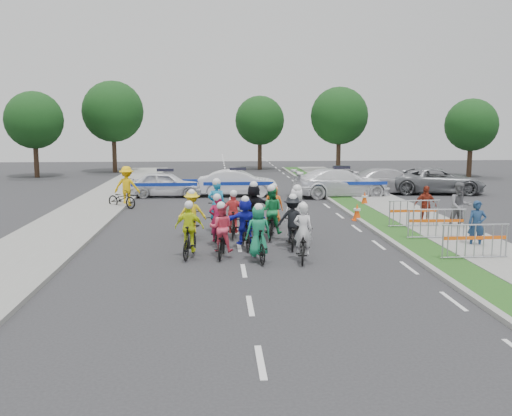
{
  "coord_description": "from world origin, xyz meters",
  "views": [
    {
      "loc": [
        -0.7,
        -15.08,
        3.99
      ],
      "look_at": [
        0.62,
        4.21,
        1.1
      ],
      "focal_mm": 40.0,
      "sensor_mm": 36.0,
      "label": 1
    }
  ],
  "objects": [
    {
      "name": "rider_12",
      "position": [
        -0.72,
        5.62,
        0.66
      ],
      "size": [
        0.79,
        2.01,
        2.01
      ],
      "rotation": [
        0.0,
        0.0,
        3.09
      ],
      "color": "black",
      "rests_on": "ground"
    },
    {
      "name": "barrier_2",
      "position": [
        6.7,
        5.67,
        0.56
      ],
      "size": [
        2.02,
        0.6,
        1.12
      ],
      "primitive_type": null,
      "rotation": [
        0.0,
        0.0,
        0.05
      ],
      "color": "#A5A8AD",
      "rests_on": "ground"
    },
    {
      "name": "rider_13",
      "position": [
        1.45,
        6.4,
        0.68
      ],
      "size": [
        0.78,
        1.69,
        1.73
      ],
      "rotation": [
        0.0,
        0.0,
        3.01
      ],
      "color": "black",
      "rests_on": "ground"
    },
    {
      "name": "sidewalk_left",
      "position": [
        -6.5,
        5.0,
        0.07
      ],
      "size": [
        3.0,
        60.0,
        0.13
      ],
      "primitive_type": "cube",
      "color": "gray",
      "rests_on": "ground"
    },
    {
      "name": "cone_0",
      "position": [
        5.06,
        7.83,
        0.34
      ],
      "size": [
        0.4,
        0.4,
        0.7
      ],
      "color": "#F24C0C",
      "rests_on": "ground"
    },
    {
      "name": "spectator_0",
      "position": [
        7.57,
        2.3,
        0.77
      ],
      "size": [
        0.65,
        0.51,
        1.55
      ],
      "primitive_type": "imported",
      "rotation": [
        0.0,
        0.0,
        -0.28
      ],
      "color": "navy",
      "rests_on": "ground"
    },
    {
      "name": "police_car_0",
      "position": [
        -3.5,
        16.06,
        0.7
      ],
      "size": [
        4.15,
        1.79,
        1.39
      ],
      "primitive_type": "imported",
      "rotation": [
        0.0,
        0.0,
        1.53
      ],
      "color": "white",
      "rests_on": "ground"
    },
    {
      "name": "rider_5",
      "position": [
        0.18,
        2.71,
        0.73
      ],
      "size": [
        1.42,
        1.69,
        1.73
      ],
      "rotation": [
        0.0,
        0.0,
        3.27
      ],
      "color": "black",
      "rests_on": "ground"
    },
    {
      "name": "barrier_1",
      "position": [
        6.7,
        3.45,
        0.56
      ],
      "size": [
        2.02,
        0.57,
        1.12
      ],
      "primitive_type": null,
      "rotation": [
        0.0,
        0.0,
        -0.04
      ],
      "color": "#A5A8AD",
      "rests_on": "ground"
    },
    {
      "name": "tree_0",
      "position": [
        -14.0,
        28.0,
        4.19
      ],
      "size": [
        4.2,
        4.2,
        6.3
      ],
      "color": "#382619",
      "rests_on": "ground"
    },
    {
      "name": "parked_bike",
      "position": [
        -5.21,
        11.99,
        0.44
      ],
      "size": [
        1.72,
        1.45,
        0.89
      ],
      "primitive_type": "imported",
      "rotation": [
        0.0,
        0.0,
        0.96
      ],
      "color": "black",
      "rests_on": "ground"
    },
    {
      "name": "tree_2",
      "position": [
        18.0,
        26.0,
        3.83
      ],
      "size": [
        3.85,
        3.85,
        5.77
      ],
      "color": "#382619",
      "rests_on": "ground"
    },
    {
      "name": "barrier_0",
      "position": [
        6.7,
        0.54,
        0.56
      ],
      "size": [
        2.01,
        0.53,
        1.12
      ],
      "primitive_type": null,
      "rotation": [
        0.0,
        0.0,
        0.02
      ],
      "color": "#A5A8AD",
      "rests_on": "ground"
    },
    {
      "name": "rider_3",
      "position": [
        -1.54,
        1.67,
        0.67
      ],
      "size": [
        0.92,
        1.71,
        1.74
      ],
      "rotation": [
        0.0,
        0.0,
        2.96
      ],
      "color": "black",
      "rests_on": "ground"
    },
    {
      "name": "rider_2",
      "position": [
        -0.59,
        1.69,
        0.64
      ],
      "size": [
        0.76,
        1.71,
        1.69
      ],
      "rotation": [
        0.0,
        0.0,
        3.04
      ],
      "color": "black",
      "rests_on": "ground"
    },
    {
      "name": "rider_6",
      "position": [
        -0.71,
        3.2,
        0.58
      ],
      "size": [
        0.88,
        1.79,
        1.75
      ],
      "rotation": [
        0.0,
        0.0,
        3.31
      ],
      "color": "black",
      "rests_on": "ground"
    },
    {
      "name": "tree_3",
      "position": [
        -9.0,
        32.0,
        4.89
      ],
      "size": [
        4.9,
        4.9,
        7.35
      ],
      "color": "#382619",
      "rests_on": "ground"
    },
    {
      "name": "civilian_sedan",
      "position": [
        9.16,
        16.66,
        0.72
      ],
      "size": [
        5.07,
        2.36,
        1.43
      ],
      "primitive_type": "imported",
      "rotation": [
        0.0,
        0.0,
        1.64
      ],
      "color": "#B0AFB4",
      "rests_on": "ground"
    },
    {
      "name": "curb_right",
      "position": [
        5.1,
        5.0,
        0.06
      ],
      "size": [
        0.2,
        60.0,
        0.12
      ],
      "primitive_type": "cube",
      "color": "gray",
      "rests_on": "ground"
    },
    {
      "name": "spectator_1",
      "position": [
        8.4,
        5.5,
        0.9
      ],
      "size": [
        0.91,
        0.73,
        1.81
      ],
      "primitive_type": "imported",
      "rotation": [
        0.0,
        0.0,
        -0.05
      ],
      "color": "slate",
      "rests_on": "ground"
    },
    {
      "name": "spectator_2",
      "position": [
        7.44,
        6.52,
        0.78
      ],
      "size": [
        0.93,
        0.42,
        1.56
      ],
      "primitive_type": "imported",
      "rotation": [
        0.0,
        0.0,
        0.04
      ],
      "color": "maroon",
      "rests_on": "ground"
    },
    {
      "name": "marshal_hiviz",
      "position": [
        -5.07,
        12.74,
        0.96
      ],
      "size": [
        1.32,
        0.86,
        1.92
      ],
      "primitive_type": "imported",
      "rotation": [
        0.0,
        0.0,
        3.02
      ],
      "color": "yellow",
      "rests_on": "ground"
    },
    {
      "name": "rider_10",
      "position": [
        -1.58,
        4.56,
        0.68
      ],
      "size": [
        0.98,
        1.73,
        1.74
      ],
      "rotation": [
        0.0,
        0.0,
        3.18
      ],
      "color": "black",
      "rests_on": "ground"
    },
    {
      "name": "rider_4",
      "position": [
        1.69,
        2.75,
        0.69
      ],
      "size": [
        1.05,
        1.81,
        1.78
      ],
      "rotation": [
        0.0,
        0.0,
        3.02
      ],
      "color": "black",
      "rests_on": "ground"
    },
    {
      "name": "rider_7",
      "position": [
        1.93,
        3.51,
        0.77
      ],
      "size": [
        0.85,
        1.9,
        1.99
      ],
      "rotation": [
        0.0,
        0.0,
        3.12
      ],
      "color": "black",
      "rests_on": "ground"
    },
    {
      "name": "cone_1",
      "position": [
        6.46,
        11.97,
        0.34
      ],
      "size": [
        0.4,
        0.4,
        0.7
      ],
      "color": "#F24C0C",
      "rests_on": "ground"
    },
    {
      "name": "sidewalk_right",
      "position": [
        7.6,
        5.0,
        0.07
      ],
      "size": [
        2.4,
        60.0,
        0.13
      ],
      "primitive_type": "cube",
      "color": "gray",
      "rests_on": "ground"
    },
    {
      "name": "rider_9",
      "position": [
        -0.13,
        4.55,
        0.66
      ],
      "size": [
        0.88,
        1.65,
        1.7
      ],
      "rotation": [
        0.0,
        0.0,
        3.06
      ],
      "color": "black",
      "rests_on": "ground"
    },
    {
      "name": "rider_8",
      "position": [
        1.15,
        4.38,
        0.7
      ],
      "size": [
        0.92,
        1.93,
        1.89
      ],
      "rotation": [
        0.0,
        0.0,
        2.99
      ],
      "color": "black",
      "rests_on": "ground"
    },
    {
      "name": "grass_strip",
      "position": [
        5.8,
        5.0,
        0.06
      ],
      "size": [
        1.2,
        60.0,
        0.11
      ],
      "primitive_type": "cube",
      "color": "#1A4C18",
      "rests_on": "ground"
    },
    {
      "name": "tree_1",
      "position": [
        9.0,
        30.0,
        4.54
      ],
      "size": [
        4.55,
        4.55,
        6.82
      ],
      "color": "#382619",
      "rests_on": "ground"
    },
    {
      "name": "police_car_1",
      "position": [
        0.44,
        16.09,
        0.71
      ],
      "size": [
        4.41,
        1.72,
        1.43
      ],
      "primitive_type": "imported",
      "rotation": [
        0.0,
        0.0,
        1.52
      ],
      "color": "white",
      "rests_on": "ground"
    },
    {
      "name": "civilian_suv",
      "position": [
        11.78,
        16.45,
        0.74
      ],
      "size": [
        5.61,
        3.22,
        1.47
      ],
      "primitive_type": "imported",
      "rotation": [
        0.0,
        0.0,
        1.42
      ],
      "color": "slate",
      "rests_on": "ground"
    },
    {
      "name": "rider_0",
      "position": [
        1.76,
        1.01,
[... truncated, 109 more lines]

